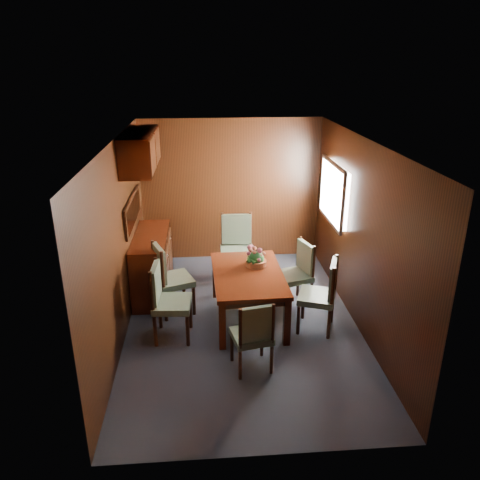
{
  "coord_description": "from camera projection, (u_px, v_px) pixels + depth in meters",
  "views": [
    {
      "loc": [
        -0.46,
        -5.39,
        3.3
      ],
      "look_at": [
        0.0,
        0.33,
        1.05
      ],
      "focal_mm": 35.0,
      "sensor_mm": 36.0,
      "label": 1
    }
  ],
  "objects": [
    {
      "name": "dining_table",
      "position": [
        248.0,
        279.0,
        6.13
      ],
      "size": [
        0.95,
        1.47,
        0.68
      ],
      "rotation": [
        0.0,
        0.0,
        0.03
      ],
      "color": "black",
      "rests_on": "ground"
    },
    {
      "name": "chair_right_near",
      "position": [
        323.0,
        291.0,
        5.9
      ],
      "size": [
        0.58,
        0.59,
        0.98
      ],
      "rotation": [
        0.0,
        0.0,
        1.22
      ],
      "color": "black",
      "rests_on": "ground"
    },
    {
      "name": "chair_right_far",
      "position": [
        298.0,
        270.0,
        6.56
      ],
      "size": [
        0.54,
        0.55,
        0.93
      ],
      "rotation": [
        0.0,
        0.0,
        1.88
      ],
      "color": "black",
      "rests_on": "ground"
    },
    {
      "name": "chair_left_far",
      "position": [
        168.0,
        275.0,
        6.3
      ],
      "size": [
        0.6,
        0.61,
        1.01
      ],
      "rotation": [
        0.0,
        0.0,
        -1.21
      ],
      "color": "black",
      "rests_on": "ground"
    },
    {
      "name": "chair_foot",
      "position": [
        237.0,
        244.0,
        7.26
      ],
      "size": [
        0.51,
        0.49,
        1.06
      ],
      "rotation": [
        0.0,
        0.0,
        3.14
      ],
      "color": "black",
      "rests_on": "ground"
    },
    {
      "name": "room_shell",
      "position": [
        232.0,
        198.0,
        5.95
      ],
      "size": [
        3.06,
        4.52,
        2.41
      ],
      "color": "black",
      "rests_on": "ground"
    },
    {
      "name": "chair_head",
      "position": [
        253.0,
        333.0,
        5.11
      ],
      "size": [
        0.49,
        0.47,
        0.88
      ],
      "rotation": [
        0.0,
        0.0,
        0.2
      ],
      "color": "black",
      "rests_on": "ground"
    },
    {
      "name": "ground",
      "position": [
        242.0,
        322.0,
        6.24
      ],
      "size": [
        4.5,
        4.5,
        0.0
      ],
      "primitive_type": "plane",
      "color": "#303541",
      "rests_on": "ground"
    },
    {
      "name": "flower_centerpiece",
      "position": [
        256.0,
        256.0,
        6.25
      ],
      "size": [
        0.3,
        0.3,
        0.3
      ],
      "color": "#B35F36",
      "rests_on": "dining_table"
    },
    {
      "name": "sideboard",
      "position": [
        152.0,
        264.0,
        6.91
      ],
      "size": [
        0.48,
        1.4,
        0.9
      ],
      "primitive_type": "cube",
      "color": "black",
      "rests_on": "ground"
    },
    {
      "name": "chair_left_near",
      "position": [
        166.0,
        297.0,
        5.72
      ],
      "size": [
        0.48,
        0.5,
        1.0
      ],
      "rotation": [
        0.0,
        0.0,
        -1.63
      ],
      "color": "black",
      "rests_on": "ground"
    }
  ]
}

